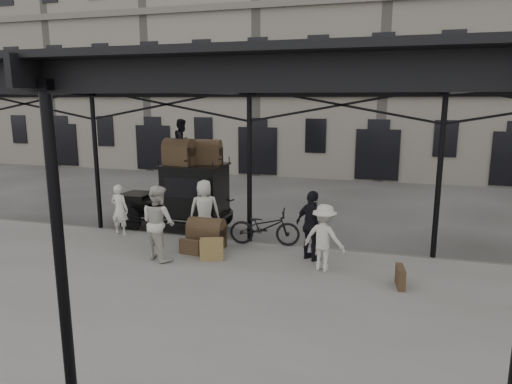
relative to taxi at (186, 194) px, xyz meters
The scene contains 18 objects.
ground 4.06m from the taxi, 50.96° to the right, with size 120.00×120.00×0.00m, color #383533.
platform 5.68m from the taxi, 64.03° to the right, with size 28.00×8.00×0.15m, color slate.
canopy 6.31m from the taxi, 62.72° to the right, with size 22.50×9.00×4.74m.
building_frontage 16.26m from the taxi, 80.76° to the left, with size 64.00×8.00×14.00m, color slate.
taxi is the anchor object (origin of this frame).
porter_left 2.14m from the taxi, 136.12° to the right, with size 0.57×0.37×1.55m, color silver.
porter_midleft 3.16m from the taxi, 78.15° to the right, with size 0.94×0.73×1.94m, color beige.
porter_centre 1.66m from the taxi, 46.89° to the right, with size 0.87×0.56×1.77m, color beige.
porter_official 4.89m from the taxi, 25.05° to the right, with size 1.06×0.44×1.80m, color black.
porter_right 5.52m from the taxi, 29.27° to the right, with size 1.05×0.60×1.62m, color beige.
bicycle 3.23m from the taxi, 22.34° to the right, with size 0.69×1.98×1.04m, color black.
porter_roof 1.69m from the taxi, 107.50° to the right, with size 0.69×0.54×1.42m, color black.
steamer_trunk_roof_near 1.35m from the taxi, 108.07° to the right, with size 0.94×0.58×0.69m, color #4C3C23, non-canonical shape.
steamer_trunk_roof_far 1.48m from the taxi, 16.81° to the left, with size 0.88×0.54×0.65m, color #4C3C23, non-canonical shape.
steamer_trunk_platform 2.55m from the taxi, 52.80° to the right, with size 0.98×0.60×0.72m, color #4C3C23, non-canonical shape.
wicker_hamper 3.40m from the taxi, 54.34° to the right, with size 0.60×0.45×0.50m, color olive.
suitcase_upright 7.38m from the taxi, 26.24° to the right, with size 0.15×0.60×0.45m, color #4C3C23.
suitcase_flat 2.98m from the taxi, 63.77° to the right, with size 0.60×0.15×0.40m, color #4C3C23.
Camera 1 is at (3.73, -10.15, 4.19)m, focal length 32.00 mm.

